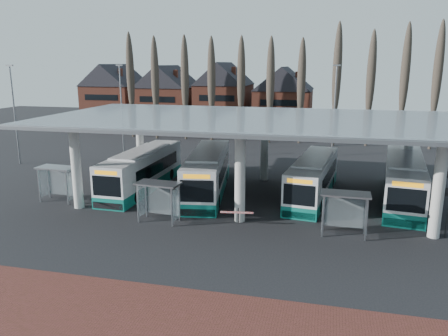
% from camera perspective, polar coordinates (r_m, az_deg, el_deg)
% --- Properties ---
extents(ground, '(140.00, 140.00, 0.00)m').
position_cam_1_polar(ground, '(27.21, 1.00, -8.69)').
color(ground, black).
rests_on(ground, ground).
extents(station_canopy, '(32.00, 16.00, 6.34)m').
position_cam_1_polar(station_canopy, '(33.37, 4.04, 5.55)').
color(station_canopy, beige).
rests_on(station_canopy, ground).
extents(poplar_row, '(45.10, 1.10, 14.50)m').
position_cam_1_polar(poplar_row, '(57.88, 8.31, 11.86)').
color(poplar_row, '#473D33').
rests_on(poplar_row, ground).
extents(townhouse_row, '(36.80, 10.30, 12.25)m').
position_cam_1_polar(townhouse_row, '(71.94, -3.68, 9.99)').
color(townhouse_row, brown).
rests_on(townhouse_row, ground).
extents(lamp_post_a, '(0.80, 0.16, 10.17)m').
position_cam_1_polar(lamp_post_a, '(52.40, -13.23, 7.72)').
color(lamp_post_a, slate).
rests_on(lamp_post_a, ground).
extents(lamp_post_b, '(0.80, 0.16, 10.17)m').
position_cam_1_polar(lamp_post_b, '(50.85, 14.22, 7.50)').
color(lamp_post_b, slate).
rests_on(lamp_post_b, ground).
extents(lamp_post_d, '(0.80, 0.16, 10.17)m').
position_cam_1_polar(lamp_post_d, '(50.03, -25.67, 6.50)').
color(lamp_post_d, slate).
rests_on(lamp_post_d, ground).
extents(bus_0, '(2.73, 11.85, 3.28)m').
position_cam_1_polar(bus_0, '(37.18, -10.58, -0.33)').
color(bus_0, white).
rests_on(bus_0, ground).
extents(bus_1, '(4.48, 12.55, 3.42)m').
position_cam_1_polar(bus_1, '(35.51, -2.14, -0.65)').
color(bus_1, white).
rests_on(bus_1, ground).
extents(bus_2, '(3.80, 11.61, 3.17)m').
position_cam_1_polar(bus_2, '(35.01, 11.56, -1.32)').
color(bus_2, white).
rests_on(bus_2, ground).
extents(bus_3, '(4.15, 12.55, 3.42)m').
position_cam_1_polar(bus_3, '(35.86, 22.40, -1.53)').
color(bus_3, white).
rests_on(bus_3, ground).
extents(shelter_0, '(2.97, 1.61, 2.69)m').
position_cam_1_polar(shelter_0, '(35.49, -20.83, -0.97)').
color(shelter_0, gray).
rests_on(shelter_0, ground).
extents(shelter_1, '(3.01, 1.70, 2.68)m').
position_cam_1_polar(shelter_1, '(29.20, -8.46, -3.23)').
color(shelter_1, gray).
rests_on(shelter_1, ground).
extents(shelter_2, '(2.94, 1.51, 2.70)m').
position_cam_1_polar(shelter_2, '(27.57, 15.53, -4.56)').
color(shelter_2, gray).
rests_on(shelter_2, ground).
extents(barrier, '(2.13, 0.73, 1.07)m').
position_cam_1_polar(barrier, '(28.42, 1.73, -5.92)').
color(barrier, black).
rests_on(barrier, ground).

